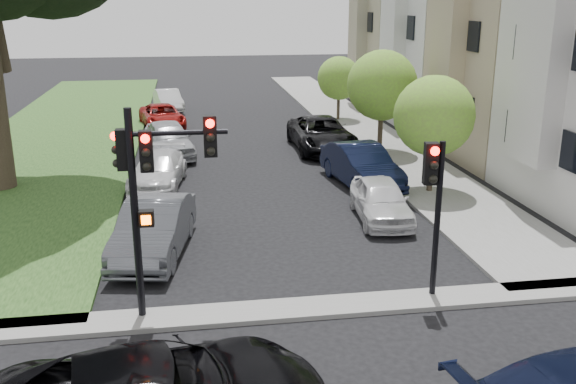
{
  "coord_description": "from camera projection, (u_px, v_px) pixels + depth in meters",
  "views": [
    {
      "loc": [
        -2.59,
        -11.28,
        7.04
      ],
      "look_at": [
        0.0,
        5.0,
        2.0
      ],
      "focal_mm": 40.0,
      "sensor_mm": 36.0,
      "label": 1
    }
  ],
  "objects": [
    {
      "name": "grass_strip",
      "position": [
        67.0,
        132.0,
        34.4
      ],
      "size": [
        8.0,
        44.0,
        0.12
      ],
      "primitive_type": "cube",
      "color": "#193813",
      "rests_on": "ground"
    },
    {
      "name": "small_tree_c",
      "position": [
        339.0,
        78.0,
        37.09
      ],
      "size": [
        2.51,
        2.51,
        3.76
      ],
      "color": "#33251D",
      "rests_on": "ground"
    },
    {
      "name": "car_parked_0",
      "position": [
        381.0,
        200.0,
        20.91
      ],
      "size": [
        1.93,
        4.11,
        1.36
      ],
      "primitive_type": "imported",
      "rotation": [
        0.0,
        0.0,
        -0.08
      ],
      "color": "silver",
      "rests_on": "ground"
    },
    {
      "name": "car_parked_9",
      "position": [
        168.0,
        100.0,
        41.04
      ],
      "size": [
        2.12,
        4.23,
        1.33
      ],
      "primitive_type": "imported",
      "rotation": [
        0.0,
        0.0,
        0.18
      ],
      "color": "silver",
      "rests_on": "ground"
    },
    {
      "name": "car_parked_5",
      "position": [
        154.0,
        229.0,
        18.02
      ],
      "size": [
        2.45,
        4.94,
        1.56
      ],
      "primitive_type": "imported",
      "rotation": [
        0.0,
        0.0,
        -0.18
      ],
      "color": "#3F4247",
      "rests_on": "ground"
    },
    {
      "name": "sidewalk_cross",
      "position": [
        308.0,
        308.0,
        14.97
      ],
      "size": [
        60.0,
        1.0,
        0.12
      ],
      "primitive_type": "cube",
      "color": "slate",
      "rests_on": "ground"
    },
    {
      "name": "car_parked_8",
      "position": [
        162.0,
        116.0,
        35.83
      ],
      "size": [
        2.92,
        4.88,
        1.27
      ],
      "primitive_type": "imported",
      "rotation": [
        0.0,
        0.0,
        0.19
      ],
      "color": "maroon",
      "rests_on": "ground"
    },
    {
      "name": "car_parked_2",
      "position": [
        322.0,
        134.0,
        30.41
      ],
      "size": [
        2.63,
        5.65,
        1.57
      ],
      "primitive_type": "imported",
      "rotation": [
        0.0,
        0.0,
        0.01
      ],
      "color": "black",
      "rests_on": "ground"
    },
    {
      "name": "small_tree_a",
      "position": [
        434.0,
        116.0,
        23.07
      ],
      "size": [
        2.92,
        2.92,
        4.39
      ],
      "color": "#33251D",
      "rests_on": "ground"
    },
    {
      "name": "ground",
      "position": [
        326.0,
        356.0,
        13.1
      ],
      "size": [
        140.0,
        140.0,
        0.0
      ],
      "primitive_type": "plane",
      "color": "black",
      "rests_on": "ground"
    },
    {
      "name": "small_tree_b",
      "position": [
        382.0,
        85.0,
        29.01
      ],
      "size": [
        3.19,
        3.19,
        4.78
      ],
      "color": "#33251D",
      "rests_on": "ground"
    },
    {
      "name": "car_parked_7",
      "position": [
        168.0,
        139.0,
        29.28
      ],
      "size": [
        2.7,
        4.98,
        1.61
      ],
      "primitive_type": "imported",
      "rotation": [
        0.0,
        0.0,
        0.18
      ],
      "color": "#999BA0",
      "rests_on": "ground"
    },
    {
      "name": "car_parked_1",
      "position": [
        361.0,
        165.0,
        24.72
      ],
      "size": [
        2.37,
        5.03,
        1.59
      ],
      "primitive_type": "imported",
      "rotation": [
        0.0,
        0.0,
        0.15
      ],
      "color": "black",
      "rests_on": "ground"
    },
    {
      "name": "traffic_signal_main",
      "position": [
        151.0,
        177.0,
        13.71
      ],
      "size": [
        2.36,
        0.61,
        4.84
      ],
      "color": "black",
      "rests_on": "ground"
    },
    {
      "name": "traffic_signal_secondary",
      "position": [
        434.0,
        191.0,
        14.82
      ],
      "size": [
        0.51,
        0.41,
        3.9
      ],
      "color": "black",
      "rests_on": "ground"
    },
    {
      "name": "car_parked_6",
      "position": [
        158.0,
        170.0,
        24.61
      ],
      "size": [
        2.4,
        4.66,
        1.29
      ],
      "primitive_type": "imported",
      "rotation": [
        0.0,
        0.0,
        -0.14
      ],
      "color": "silver",
      "rests_on": "ground"
    },
    {
      "name": "sidewalk_right",
      "position": [
        352.0,
        123.0,
        36.76
      ],
      "size": [
        3.5,
        44.0,
        0.12
      ],
      "primitive_type": "cube",
      "color": "slate",
      "rests_on": "ground"
    }
  ]
}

